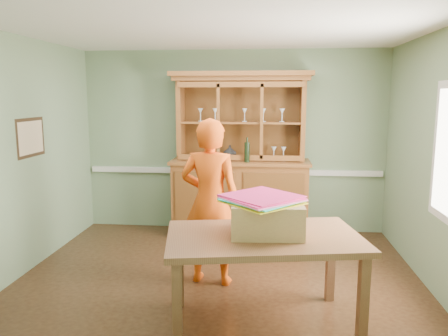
# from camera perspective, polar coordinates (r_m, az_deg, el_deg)

# --- Properties ---
(floor) EXTENTS (4.50, 4.50, 0.00)m
(floor) POSITION_cam_1_polar(r_m,az_deg,el_deg) (4.99, -0.79, -14.63)
(floor) COLOR #482B17
(floor) RESTS_ON ground
(ceiling) EXTENTS (4.50, 4.50, 0.00)m
(ceiling) POSITION_cam_1_polar(r_m,az_deg,el_deg) (4.60, -0.87, 17.77)
(ceiling) COLOR white
(ceiling) RESTS_ON wall_back
(wall_back) EXTENTS (4.50, 0.00, 4.50)m
(wall_back) POSITION_cam_1_polar(r_m,az_deg,el_deg) (6.58, 1.20, 3.47)
(wall_back) COLOR gray
(wall_back) RESTS_ON floor
(wall_left) EXTENTS (0.00, 4.00, 4.00)m
(wall_left) POSITION_cam_1_polar(r_m,az_deg,el_deg) (5.35, -25.51, 1.18)
(wall_left) COLOR gray
(wall_left) RESTS_ON floor
(wall_right) EXTENTS (0.00, 4.00, 4.00)m
(wall_right) POSITION_cam_1_polar(r_m,az_deg,el_deg) (4.89, 26.39, 0.41)
(wall_right) COLOR gray
(wall_right) RESTS_ON floor
(wall_front) EXTENTS (4.50, 0.00, 4.50)m
(wall_front) POSITION_cam_1_polar(r_m,az_deg,el_deg) (2.67, -5.86, -5.46)
(wall_front) COLOR gray
(wall_front) RESTS_ON floor
(chair_rail) EXTENTS (4.41, 0.05, 0.08)m
(chair_rail) POSITION_cam_1_polar(r_m,az_deg,el_deg) (6.62, 1.17, -0.43)
(chair_rail) COLOR silver
(chair_rail) RESTS_ON wall_back
(framed_map) EXTENTS (0.03, 0.60, 0.46)m
(framed_map) POSITION_cam_1_polar(r_m,az_deg,el_deg) (5.58, -23.89, 3.66)
(framed_map) COLOR #342414
(framed_map) RESTS_ON wall_left
(china_hutch) EXTENTS (2.01, 0.66, 2.37)m
(china_hutch) POSITION_cam_1_polar(r_m,az_deg,el_deg) (6.38, 2.12, -1.46)
(china_hutch) COLOR brown
(china_hutch) RESTS_ON floor
(dining_table) EXTENTS (1.83, 1.29, 0.84)m
(dining_table) POSITION_cam_1_polar(r_m,az_deg,el_deg) (3.89, 5.20, -10.06)
(dining_table) COLOR brown
(dining_table) RESTS_ON floor
(cardboard_box) EXTENTS (0.64, 0.53, 0.29)m
(cardboard_box) POSITION_cam_1_polar(r_m,az_deg,el_deg) (3.85, 5.62, -6.51)
(cardboard_box) COLOR tan
(cardboard_box) RESTS_ON dining_table
(kite_stack) EXTENTS (0.78, 0.78, 0.05)m
(kite_stack) POSITION_cam_1_polar(r_m,az_deg,el_deg) (3.80, 5.11, -4.05)
(kite_stack) COLOR yellow
(kite_stack) RESTS_ON cardboard_box
(person) EXTENTS (0.71, 0.52, 1.80)m
(person) POSITION_cam_1_polar(r_m,az_deg,el_deg) (4.71, -1.80, -4.45)
(person) COLOR #EC500E
(person) RESTS_ON floor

